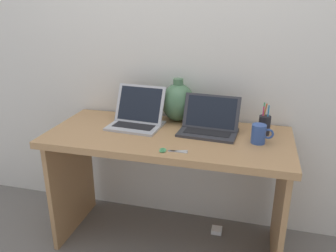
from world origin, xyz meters
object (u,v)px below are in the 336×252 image
(scissors, at_px, (168,151))
(laptop_left, at_px, (138,116))
(laptop_right, at_px, (209,123))
(pen_cup, at_px, (264,125))
(green_vase, at_px, (178,102))
(power_brick, at_px, (217,230))
(coffee_mug, at_px, (259,134))

(scissors, bearing_deg, laptop_left, 130.57)
(laptop_right, relative_size, pen_cup, 1.84)
(laptop_left, relative_size, green_vase, 1.20)
(laptop_right, xyz_separation_m, green_vase, (-0.23, 0.15, 0.07))
(laptop_left, relative_size, laptop_right, 0.95)
(scissors, bearing_deg, power_brick, 59.51)
(coffee_mug, bearing_deg, green_vase, 154.24)
(coffee_mug, bearing_deg, pen_cup, 78.48)
(laptop_left, distance_m, laptop_right, 0.45)
(laptop_right, height_order, power_brick, laptop_right)
(pen_cup, xyz_separation_m, power_brick, (-0.24, 0.03, -0.80))
(green_vase, distance_m, scissors, 0.50)
(laptop_left, bearing_deg, laptop_right, -0.27)
(scissors, bearing_deg, pen_cup, 37.92)
(power_brick, bearing_deg, scissors, -120.49)
(green_vase, xyz_separation_m, coffee_mug, (0.51, -0.25, -0.07))
(coffee_mug, height_order, pen_cup, pen_cup)
(laptop_right, height_order, pen_cup, laptop_right)
(power_brick, bearing_deg, green_vase, 165.30)
(laptop_left, relative_size, pen_cup, 1.75)
(green_vase, relative_size, scissors, 1.86)
(scissors, bearing_deg, green_vase, 97.30)
(pen_cup, height_order, scissors, pen_cup)
(coffee_mug, distance_m, power_brick, 0.84)
(laptop_right, distance_m, scissors, 0.37)
(laptop_left, xyz_separation_m, scissors, (0.28, -0.33, -0.06))
(laptop_right, distance_m, coffee_mug, 0.30)
(green_vase, distance_m, pen_cup, 0.55)
(laptop_right, height_order, scissors, laptop_right)
(pen_cup, relative_size, scissors, 1.28)
(laptop_right, xyz_separation_m, pen_cup, (0.31, 0.04, 0.00))
(green_vase, height_order, coffee_mug, green_vase)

